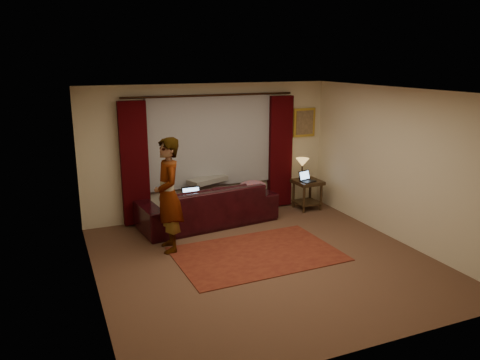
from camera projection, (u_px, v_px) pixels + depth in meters
name	position (u px, v px, depth m)	size (l,w,h in m)	color
floor	(264.00, 261.00, 7.29)	(5.00, 5.00, 0.01)	brown
ceiling	(266.00, 91.00, 6.64)	(5.00, 5.00, 0.02)	silver
wall_back	(210.00, 150.00, 9.20)	(5.00, 0.02, 2.60)	beige
wall_front	(372.00, 237.00, 4.73)	(5.00, 0.02, 2.60)	beige
wall_left	(90.00, 199.00, 6.03)	(0.02, 5.00, 2.60)	beige
wall_right	(398.00, 166.00, 7.90)	(0.02, 5.00, 2.60)	beige
sheer_curtain	(211.00, 141.00, 9.09)	(2.50, 0.05, 1.80)	#96969E
drape_left	(135.00, 164.00, 8.57)	(0.50, 0.14, 2.30)	#300205
drape_right	(280.00, 152.00, 9.69)	(0.50, 0.14, 2.30)	#300205
curtain_rod	(211.00, 95.00, 8.83)	(0.04, 0.04, 3.40)	black
picture_frame	(304.00, 122.00, 9.84)	(0.50, 0.04, 0.60)	gold
sofa	(207.00, 197.00, 8.80)	(2.59, 1.12, 1.04)	black
throw_blanket	(207.00, 166.00, 9.02)	(0.81, 0.32, 0.10)	gray
clothing_pile	(252.00, 187.00, 9.04)	(0.57, 0.44, 0.24)	#824F60
laptop_sofa	(193.00, 195.00, 8.47)	(0.34, 0.38, 0.25)	black
area_rug	(257.00, 254.00, 7.52)	(2.57, 1.71, 0.01)	maroon
end_table	(307.00, 195.00, 9.73)	(0.53, 0.53, 0.62)	black
tiffany_lamp	(302.00, 169.00, 9.71)	(0.27, 0.27, 0.44)	olive
laptop_table	(308.00, 177.00, 9.53)	(0.29, 0.32, 0.21)	black
person	(168.00, 195.00, 7.48)	(0.55, 0.55, 1.86)	gray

